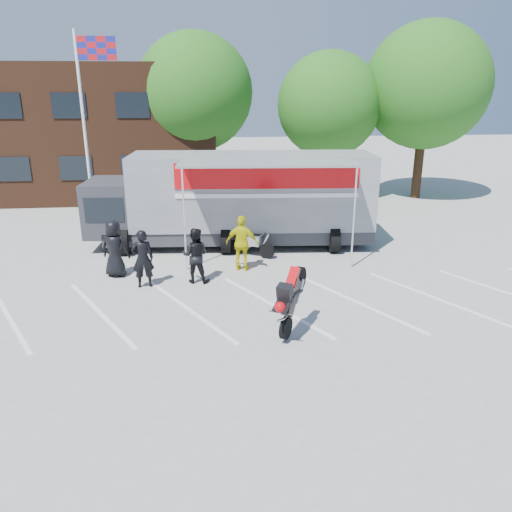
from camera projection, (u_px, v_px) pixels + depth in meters
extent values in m
plane|color=#A6A6A0|center=(271.00, 321.00, 13.15)|extent=(100.00, 100.00, 0.00)
cube|color=white|center=(267.00, 305.00, 14.09)|extent=(18.09, 13.33, 0.01)
cube|color=#4D2A18|center=(53.00, 131.00, 28.00)|extent=(18.00, 8.00, 7.00)
cylinder|color=white|center=(85.00, 134.00, 20.64)|extent=(0.12, 0.12, 8.00)
cube|color=red|center=(97.00, 48.00, 19.66)|extent=(1.50, 0.04, 0.90)
cylinder|color=#382314|center=(198.00, 168.00, 27.50)|extent=(0.50, 0.50, 3.24)
sphere|color=#1B5B16|center=(195.00, 92.00, 26.22)|extent=(6.12, 6.12, 6.12)
cylinder|color=#382314|center=(326.00, 172.00, 27.30)|extent=(0.50, 0.50, 2.88)
sphere|color=#1B5B16|center=(329.00, 105.00, 26.16)|extent=(5.44, 5.44, 5.44)
cylinder|color=#382314|center=(418.00, 167.00, 27.22)|extent=(0.50, 0.50, 3.42)
sphere|color=#1B5B16|center=(426.00, 86.00, 25.87)|extent=(6.46, 6.46, 6.46)
imported|color=black|center=(115.00, 249.00, 16.03)|extent=(1.04, 0.83, 1.86)
imported|color=black|center=(143.00, 259.00, 15.16)|extent=(0.72, 0.54, 1.82)
imported|color=black|center=(195.00, 255.00, 15.54)|extent=(0.97, 0.82, 1.76)
imported|color=#D8D20B|center=(242.00, 243.00, 16.54)|extent=(1.19, 0.78, 1.88)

